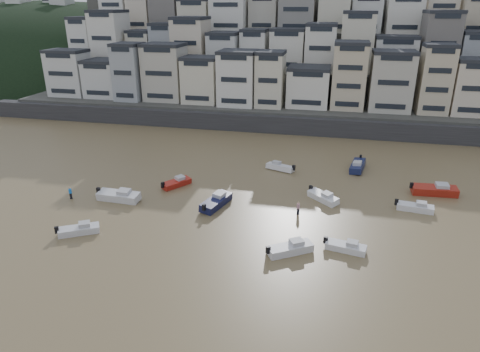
% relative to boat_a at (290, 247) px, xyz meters
% --- Properties ---
extents(sea_strip, '(340.00, 340.00, 0.00)m').
position_rel_boat_a_xyz_m(sea_strip, '(-123.88, 125.59, -0.74)').
color(sea_strip, '#465664').
rests_on(sea_strip, ground).
extents(harbor_wall, '(140.00, 3.00, 3.50)m').
position_rel_boat_a_xyz_m(harbor_wall, '(-3.88, 45.59, 1.01)').
color(harbor_wall, '#38383A').
rests_on(harbor_wall, ground).
extents(hillside, '(141.04, 66.00, 50.00)m').
position_rel_boat_a_xyz_m(hillside, '(0.85, 85.43, 12.27)').
color(hillside, '#4C4C47').
rests_on(hillside, ground).
extents(headland, '(216.00, 135.00, 53.33)m').
position_rel_boat_a_xyz_m(headland, '(-108.88, 115.59, -0.72)').
color(headland, black).
rests_on(headland, ground).
extents(boat_a, '(5.53, 4.45, 1.48)m').
position_rel_boat_a_xyz_m(boat_a, '(0.00, 0.00, 0.00)').
color(boat_a, silver).
rests_on(boat_a, ground).
extents(boat_b, '(4.89, 2.39, 1.28)m').
position_rel_boat_a_xyz_m(boat_b, '(5.81, 1.73, -0.10)').
color(boat_b, silver).
rests_on(boat_b, ground).
extents(boat_c, '(3.59, 6.52, 1.69)m').
position_rel_boat_a_xyz_m(boat_c, '(-10.76, 9.22, 0.11)').
color(boat_c, '#13163B').
rests_on(boat_c, ground).
extents(boat_d, '(5.07, 2.22, 1.34)m').
position_rel_boat_a_xyz_m(boat_d, '(14.57, 13.56, -0.07)').
color(boat_d, silver).
rests_on(boat_d, ground).
extents(boat_e, '(4.91, 4.75, 1.40)m').
position_rel_boat_a_xyz_m(boat_e, '(2.87, 13.96, -0.04)').
color(boat_e, white).
rests_on(boat_e, ground).
extents(boat_f, '(4.09, 4.98, 1.34)m').
position_rel_boat_a_xyz_m(boat_f, '(-18.19, 14.31, -0.07)').
color(boat_f, '#A51E14').
rests_on(boat_f, ground).
extents(boat_g, '(6.74, 2.58, 1.80)m').
position_rel_boat_a_xyz_m(boat_g, '(17.92, 19.46, 0.16)').
color(boat_g, maroon).
rests_on(boat_g, ground).
extents(boat_h, '(5.23, 3.14, 1.36)m').
position_rel_boat_a_xyz_m(boat_h, '(-4.30, 24.10, -0.06)').
color(boat_h, silver).
rests_on(boat_h, ground).
extents(boat_i, '(3.08, 6.47, 1.69)m').
position_rel_boat_a_xyz_m(boat_i, '(7.79, 27.13, 0.11)').
color(boat_i, '#161D45').
rests_on(boat_i, ground).
extents(boat_j, '(5.08, 3.86, 1.35)m').
position_rel_boat_a_xyz_m(boat_j, '(-24.32, -1.22, -0.07)').
color(boat_j, silver).
rests_on(boat_j, ground).
extents(boat_k, '(6.46, 2.35, 1.74)m').
position_rel_boat_a_xyz_m(boat_k, '(-24.09, 8.04, 0.13)').
color(boat_k, silver).
rests_on(boat_k, ground).
extents(person_blue, '(0.44, 0.44, 1.74)m').
position_rel_boat_a_xyz_m(person_blue, '(-30.75, 7.11, 0.13)').
color(person_blue, blue).
rests_on(person_blue, ground).
extents(person_pink, '(0.44, 0.44, 1.74)m').
position_rel_boat_a_xyz_m(person_pink, '(-0.04, 9.20, 0.13)').
color(person_pink, '#B98292').
rests_on(person_pink, ground).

